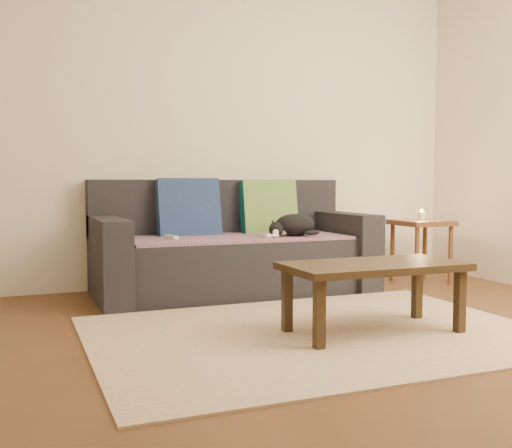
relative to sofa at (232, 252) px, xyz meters
name	(u,v)px	position (x,y,z in m)	size (l,w,h in m)	color
ground	(331,341)	(0.00, -1.57, -0.31)	(4.50, 4.50, 0.00)	brown
back_wall	(214,128)	(0.00, 0.43, 0.99)	(4.50, 0.04, 2.60)	beige
sofa	(232,252)	(0.00, 0.00, 0.00)	(2.10, 0.94, 0.87)	#232328
throw_blanket	(236,238)	(0.00, -0.09, 0.12)	(1.66, 0.74, 0.02)	#442D55
cushion_navy	(189,210)	(-0.30, 0.17, 0.32)	(0.49, 0.12, 0.49)	#101F47
cushion_green	(269,209)	(0.38, 0.17, 0.32)	(0.47, 0.12, 0.47)	#0C4F49
cat	(293,225)	(0.41, -0.24, 0.21)	(0.44, 0.35, 0.17)	black
wii_remote_a	(171,237)	(-0.52, -0.15, 0.15)	(0.15, 0.04, 0.03)	white
wii_remote_b	(265,235)	(0.17, -0.25, 0.15)	(0.15, 0.04, 0.03)	white
side_table	(421,231)	(1.63, -0.21, 0.13)	(0.42, 0.42, 0.53)	brown
candle	(422,216)	(1.63, -0.21, 0.26)	(0.06, 0.06, 0.09)	beige
rug	(318,333)	(0.00, -1.42, -0.30)	(2.50, 1.80, 0.01)	#C6B488
coffee_table	(374,272)	(0.29, -1.53, 0.04)	(1.01, 0.50, 0.40)	#2F2112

